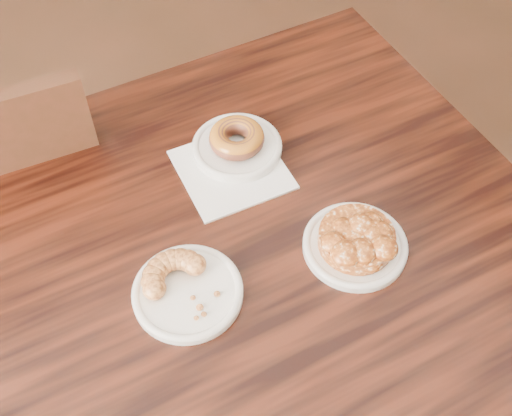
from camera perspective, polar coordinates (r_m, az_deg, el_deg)
floor at (r=1.69m, az=7.15°, el=-16.51°), size 5.00×5.00×0.00m
cafe_table at (r=1.32m, az=0.58°, el=-12.74°), size 1.04×1.04×0.75m
chair_far at (r=1.53m, az=-21.59°, el=0.49°), size 0.57×0.57×0.90m
napkin at (r=1.09m, az=-2.17°, el=3.45°), size 0.20×0.20×0.00m
plate_donut at (r=1.11m, az=-1.70°, el=5.43°), size 0.15×0.15×0.01m
plate_cruller at (r=0.95m, az=-6.09°, el=-7.50°), size 0.16×0.16×0.01m
plate_fritter at (r=1.00m, az=8.78°, el=-3.34°), size 0.16×0.16×0.01m
glazed_donut at (r=1.09m, az=-1.73°, el=6.24°), size 0.09×0.09×0.03m
apple_fritter at (r=0.98m, az=8.96°, el=-2.52°), size 0.16×0.16×0.04m
cruller_fragment at (r=0.93m, az=-6.20°, el=-6.84°), size 0.11×0.11×0.03m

